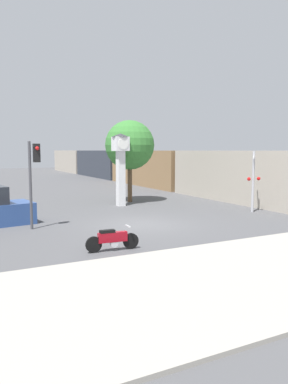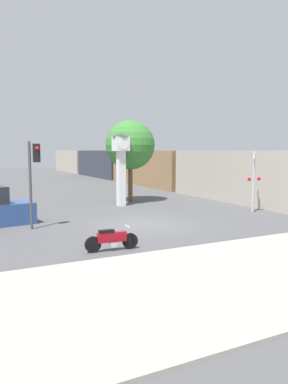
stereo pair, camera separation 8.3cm
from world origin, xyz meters
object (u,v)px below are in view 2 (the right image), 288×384
Objects in this scene: railroad_crossing_signal at (254,179)px; street_tree at (130,145)px; motorcycle at (112,239)px; clock_tower at (121,158)px; traffic_light at (34,169)px; freight_train at (124,165)px.

street_tree is at bearing 121.73° from railroad_crossing_signal.
motorcycle is at bearing -158.57° from railroad_crossing_signal.
clock_tower is at bearing -132.43° from street_tree.
traffic_light is at bearing -140.93° from street_tree.
railroad_crossing_signal is at bearing -58.27° from street_tree.
clock_tower is at bearing -114.27° from freight_train.
street_tree reaches higher than freight_train.
railroad_crossing_signal is at bearing 25.87° from motorcycle.
motorcycle is at bearing -115.19° from clock_tower.
freight_train is at bearing 83.72° from railroad_crossing_signal.
railroad_crossing_signal is (10.00, 3.93, 1.46)m from motorcycle.
motorcycle is at bearing -71.63° from traffic_light.
freight_train is at bearing 69.84° from motorcycle.
street_tree is (7.34, 5.96, 1.12)m from traffic_light.
street_tree is at bearing 39.07° from traffic_light.
freight_train is 26.75m from traffic_light.
clock_tower is 0.83× the size of street_tree.
clock_tower is 1.17× the size of traffic_light.
motorcycle is 5.62m from traffic_light.
traffic_light is (-1.63, 4.89, 2.23)m from motorcycle.
traffic_light is 1.12× the size of railroad_crossing_signal.
clock_tower is (4.46, 9.47, 2.54)m from motorcycle.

